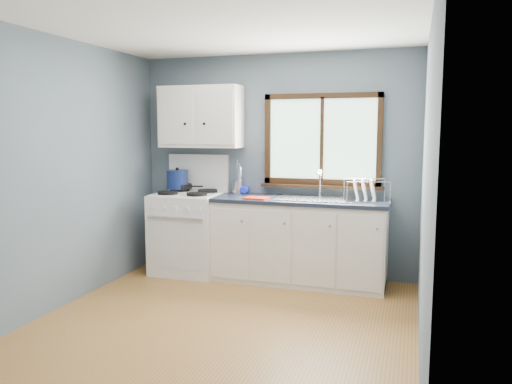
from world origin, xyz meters
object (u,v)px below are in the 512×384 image
(gas_range, at_px, (189,230))
(thermos, at_px, (239,180))
(utensil_crock, at_px, (238,187))
(stockpot, at_px, (177,179))
(sink, at_px, (316,205))
(skillet, at_px, (181,186))
(base_cabinets, at_px, (299,245))
(dish_rack, at_px, (365,195))

(gas_range, relative_size, thermos, 4.37)
(utensil_crock, bearing_deg, stockpot, -173.69)
(stockpot, height_order, thermos, thermos)
(utensil_crock, xyz_separation_m, thermos, (0.01, 0.01, 0.08))
(sink, distance_m, skillet, 1.67)
(base_cabinets, xyz_separation_m, dish_rack, (0.69, 0.03, 0.57))
(utensil_crock, bearing_deg, sink, -11.09)
(gas_range, xyz_separation_m, skillet, (-0.17, 0.16, 0.49))
(utensil_crock, bearing_deg, base_cabinets, -13.55)
(utensil_crock, distance_m, dish_rack, 1.47)
(base_cabinets, relative_size, stockpot, 5.77)
(skillet, distance_m, dish_rack, 2.16)
(skillet, bearing_deg, gas_range, -58.08)
(dish_rack, bearing_deg, utensil_crock, 161.21)
(skillet, xyz_separation_m, utensil_crock, (0.70, 0.05, 0.01))
(gas_range, relative_size, base_cabinets, 0.74)
(sink, distance_m, dish_rack, 0.52)
(base_cabinets, xyz_separation_m, sink, (0.18, -0.00, 0.45))
(skillet, height_order, stockpot, stockpot)
(stockpot, bearing_deg, skillet, 46.49)
(dish_rack, bearing_deg, skillet, 164.48)
(gas_range, distance_m, dish_rack, 2.05)
(gas_range, xyz_separation_m, dish_rack, (1.99, 0.05, 0.49))
(sink, bearing_deg, gas_range, -179.29)
(skillet, bearing_deg, sink, -20.42)
(stockpot, xyz_separation_m, dish_rack, (2.19, -0.07, -0.09))
(utensil_crock, relative_size, thermos, 1.22)
(gas_range, xyz_separation_m, base_cabinets, (1.31, 0.02, -0.08))
(base_cabinets, height_order, sink, sink)
(gas_range, distance_m, stockpot, 0.63)
(thermos, bearing_deg, base_cabinets, -14.33)
(utensil_crock, bearing_deg, dish_rack, -5.99)
(gas_range, xyz_separation_m, stockpot, (-0.20, 0.13, 0.58))
(sink, relative_size, utensil_crock, 2.21)
(gas_range, distance_m, utensil_crock, 0.76)
(stockpot, bearing_deg, utensil_crock, 6.31)
(dish_rack, bearing_deg, stockpot, 165.29)
(sink, bearing_deg, dish_rack, 3.85)
(stockpot, height_order, utensil_crock, utensil_crock)
(gas_range, height_order, thermos, gas_range)
(skillet, bearing_deg, stockpot, -149.20)
(gas_range, height_order, dish_rack, gas_range)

